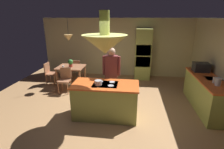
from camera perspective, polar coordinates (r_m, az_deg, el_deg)
ground at (r=5.08m, az=-1.71°, el=-12.15°), size 8.16×8.16×0.00m
wall_back at (r=7.92m, az=2.03°, el=8.86°), size 6.80×0.10×2.55m
kitchen_island at (r=4.69m, az=-2.14°, el=-8.41°), size 1.73×0.86×0.95m
counter_run_right at (r=5.77m, az=28.54°, el=-5.37°), size 0.73×2.24×0.93m
oven_tower at (r=7.53m, az=10.14°, el=6.49°), size 0.66×0.62×2.13m
dining_table at (r=6.94m, az=-13.34°, el=1.73°), size 1.02×0.85×0.76m
person_at_island at (r=5.11m, az=-0.20°, el=0.56°), size 0.53×0.24×1.76m
range_hood at (r=4.23m, az=-2.39°, el=10.26°), size 1.10×1.10×1.00m
pendant_light_over_table at (r=6.71m, az=-14.11°, el=11.67°), size 0.32×0.32×0.82m
chair_facing_island at (r=6.41m, az=-15.20°, el=-1.20°), size 0.40×0.40×0.87m
chair_by_back_wall at (r=7.57m, az=-11.61°, el=2.05°), size 0.40×0.40×0.87m
chair_at_corner at (r=7.34m, az=-19.80°, el=0.80°), size 0.40×0.40×0.87m
potted_plant_on_table at (r=6.80m, az=-13.51°, el=3.79°), size 0.20×0.20×0.30m
cup_on_table at (r=6.79m, az=-15.77°, el=2.50°), size 0.07×0.07×0.09m
canister_flour at (r=5.12m, az=31.56°, el=-2.05°), size 0.14×0.14×0.20m
canister_sugar at (r=5.28m, az=30.76°, el=-1.60°), size 0.11×0.11×0.16m
microwave_on_counter at (r=6.17m, az=27.25°, el=2.16°), size 0.46×0.36×0.28m
cooking_pot_on_cooktop at (r=4.38m, az=-4.57°, el=-2.68°), size 0.18×0.18×0.12m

